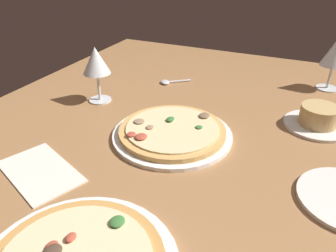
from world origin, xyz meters
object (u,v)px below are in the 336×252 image
ramekin_on_saucer (318,119)px  wine_glass_far (336,53)px  paper_menu (40,172)px  pizza_main (172,132)px  wine_glass_near (96,62)px  spoon (169,82)px

ramekin_on_saucer → wine_glass_far: bearing=176.5°
paper_menu → pizza_main: bearing=163.8°
wine_glass_far → pizza_main: bearing=-35.1°
wine_glass_near → spoon: wine_glass_near is taller
spoon → paper_menu: bearing=-4.3°
wine_glass_near → spoon: size_ratio=1.71×
paper_menu → spoon: size_ratio=2.00×
pizza_main → wine_glass_near: size_ratio=1.78×
ramekin_on_saucer → spoon: (-11.01, -46.62, -1.83)cm
pizza_main → wine_glass_far: bearing=144.9°
pizza_main → paper_menu: size_ratio=1.53×
ramekin_on_saucer → wine_glass_near: 61.13cm
pizza_main → spoon: pizza_main is taller
pizza_main → wine_glass_near: (-9.96, -27.87, 10.58)cm
pizza_main → ramekin_on_saucer: (-19.81, 31.70, 1.08)cm
pizza_main → paper_menu: pizza_main is taller
ramekin_on_saucer → paper_menu: (44.01, -50.77, -2.14)cm
ramekin_on_saucer → wine_glass_near: (9.85, -59.57, 9.49)cm
ramekin_on_saucer → paper_menu: bearing=-49.1°
paper_menu → spoon: bearing=-162.2°
pizza_main → wine_glass_near: 31.43cm
ramekin_on_saucer → paper_menu: 67.22cm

